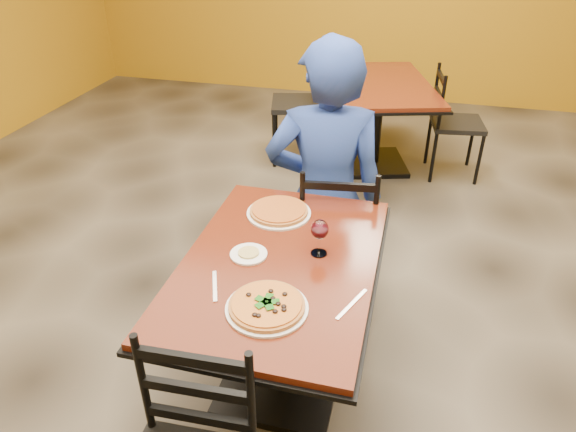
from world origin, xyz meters
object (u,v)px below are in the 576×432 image
(diner, at_px, (326,166))
(plate_far, at_px, (279,213))
(side_plate, at_px, (249,254))
(wine_glass, at_px, (319,236))
(chair_main_far, at_px, (337,231))
(pizza_far, at_px, (279,210))
(chair_second_right, at_px, (457,124))
(chair_second_left, at_px, (298,104))
(table_main, at_px, (280,296))
(table_second, at_px, (376,105))
(plate_main, at_px, (267,308))
(pizza_main, at_px, (267,305))

(diner, bearing_deg, plate_far, 66.78)
(side_plate, bearing_deg, wine_glass, 16.51)
(chair_main_far, relative_size, pizza_far, 3.23)
(pizza_far, xyz_separation_m, wine_glass, (0.25, -0.27, 0.07))
(chair_main_far, xyz_separation_m, plate_far, (-0.23, -0.37, 0.30))
(plate_far, xyz_separation_m, wine_glass, (0.25, -0.27, 0.08))
(chair_second_right, distance_m, side_plate, 2.78)
(chair_main_far, relative_size, chair_second_left, 0.90)
(table_main, bearing_deg, table_second, 86.84)
(table_second, relative_size, pizza_far, 5.27)
(wine_glass, bearing_deg, chair_second_left, 105.27)
(chair_second_left, height_order, side_plate, chair_second_left)
(chair_second_right, bearing_deg, pizza_far, 149.74)
(chair_main_far, xyz_separation_m, side_plate, (-0.27, -0.73, 0.30))
(table_second, height_order, plate_main, plate_main)
(plate_far, height_order, side_plate, same)
(table_main, distance_m, chair_main_far, 0.76)
(table_main, xyz_separation_m, side_plate, (-0.14, 0.01, 0.20))
(chair_main_far, distance_m, chair_second_right, 1.98)
(table_second, bearing_deg, diner, -94.42)
(table_second, height_order, wine_glass, wine_glass)
(table_second, relative_size, side_plate, 9.22)
(pizza_main, height_order, side_plate, pizza_main)
(chair_main_far, relative_size, side_plate, 5.65)
(pizza_main, xyz_separation_m, plate_far, (-0.14, 0.67, -0.02))
(chair_second_right, relative_size, plate_main, 2.91)
(chair_second_right, height_order, pizza_far, chair_second_right)
(plate_far, bearing_deg, chair_second_left, 100.95)
(plate_main, bearing_deg, wine_glass, 73.67)
(chair_main_far, distance_m, chair_second_left, 1.97)
(chair_second_left, distance_m, plate_main, 2.97)
(chair_second_right, relative_size, diner, 0.61)
(diner, height_order, plate_far, diner)
(table_main, height_order, pizza_far, pizza_far)
(table_second, distance_m, chair_second_left, 0.68)
(chair_main_far, xyz_separation_m, chair_second_left, (-0.67, 1.86, 0.05))
(plate_main, relative_size, plate_far, 1.00)
(table_second, height_order, chair_second_right, chair_second_right)
(table_second, distance_m, plate_main, 2.91)
(table_second, distance_m, side_plate, 2.61)
(chair_main_far, relative_size, plate_far, 2.92)
(table_main, bearing_deg, plate_far, 105.59)
(table_second, relative_size, chair_second_right, 1.64)
(table_main, height_order, pizza_main, pizza_main)
(table_second, bearing_deg, chair_main_far, -90.36)
(chair_main_far, distance_m, side_plate, 0.84)
(wine_glass, bearing_deg, chair_second_right, 75.01)
(table_main, bearing_deg, plate_main, -83.64)
(plate_far, distance_m, side_plate, 0.36)
(side_plate, xyz_separation_m, wine_glass, (0.29, 0.09, 0.08))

